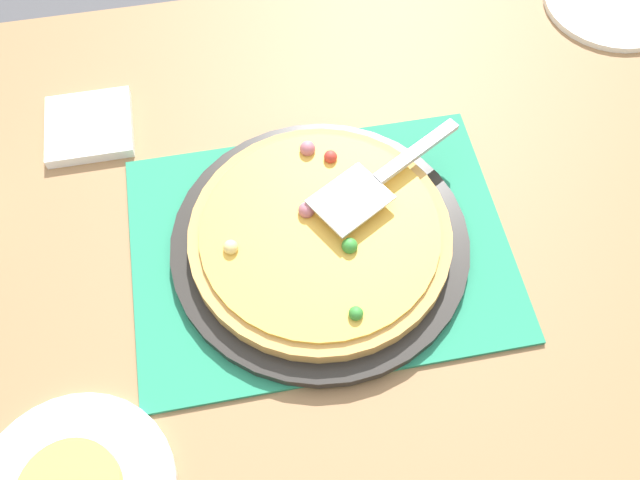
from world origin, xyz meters
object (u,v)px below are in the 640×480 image
pizza_pan (320,243)px  plate_side (612,2)px  napkin_stack (89,126)px  pizza_server (379,179)px  pizza (320,235)px

pizza_pan → plate_side: (-0.55, -0.36, -0.01)m
pizza_pan → napkin_stack: 0.38m
plate_side → pizza_pan: bearing=33.4°
pizza_server → napkin_stack: bearing=-28.6°
pizza_pan → pizza_server: size_ratio=1.72×
pizza → pizza_server: size_ratio=1.50×
napkin_stack → pizza_server: bearing=151.4°
plate_side → pizza_server: pizza_server is taller
plate_side → napkin_stack: bearing=7.5°
pizza → pizza_server: bearing=-150.0°
pizza_pan → pizza: size_ratio=1.15×
pizza → napkin_stack: pizza is taller
plate_side → napkin_stack: (0.84, 0.11, 0.00)m
pizza_pan → napkin_stack: bearing=-41.2°
pizza_pan → plate_side: 0.66m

